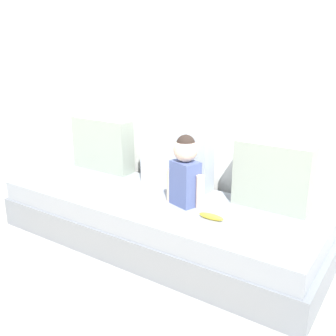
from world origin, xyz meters
The scene contains 9 objects.
ground_plane centered at (0.00, 0.00, 0.00)m, with size 12.00×12.00×0.00m, color #B2ADA3.
back_wall centered at (0.00, 0.53, 1.10)m, with size 5.65×0.10×2.20m, color white.
couch centered at (0.00, 0.00, 0.19)m, with size 2.45×0.80×0.38m.
throw_pillow_left centered at (-0.76, 0.30, 0.60)m, with size 0.57×0.16×0.45m, color #99A393.
throw_pillow_center centered at (0.00, 0.30, 0.61)m, with size 0.58×0.16×0.46m, color #B2BCC6.
throw_pillow_right centered at (0.76, 0.30, 0.60)m, with size 0.51×0.16×0.45m, color #99A393.
toddler centered at (0.25, 0.03, 0.63)m, with size 0.29×0.19×0.50m.
banana centered at (0.51, -0.09, 0.40)m, with size 0.17×0.04×0.04m, color yellow.
floor_rug centered at (0.00, -0.95, 0.00)m, with size 2.21×1.00×0.01m, color beige.
Camera 1 is at (1.54, -2.13, 1.46)m, focal length 41.78 mm.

